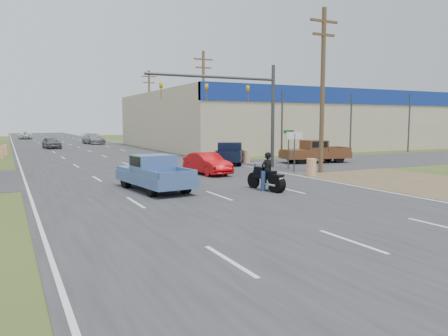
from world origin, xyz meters
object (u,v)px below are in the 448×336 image
blue_pickup (153,172)px  brown_pickup (314,151)px  distant_car_silver (94,139)px  distant_car_white (25,135)px  navy_pickup (230,153)px  red_convertible (207,164)px  rider (267,173)px  motorcycle (268,179)px  distant_car_grey (52,143)px

blue_pickup → brown_pickup: bearing=20.1°
distant_car_silver → distant_car_white: (-8.02, 24.47, -0.07)m
navy_pickup → red_convertible: bearing=-97.4°
rider → blue_pickup: 5.23m
blue_pickup → distant_car_silver: bearing=76.7°
rider → distant_car_white: 72.23m
red_convertible → rider: bearing=-96.9°
rider → navy_pickup: 13.08m
distant_car_silver → rider: bearing=-99.4°
motorcycle → distant_car_white: bearing=87.0°
red_convertible → distant_car_grey: 32.11m
red_convertible → motorcycle: 7.07m
motorcycle → rider: rider is taller
red_convertible → brown_pickup: size_ratio=0.71×
red_convertible → distant_car_silver: size_ratio=0.75×
navy_pickup → rider: bearing=-78.3°
navy_pickup → brown_pickup: (6.17, -2.13, 0.07)m
rider → blue_pickup: bearing=-36.9°
motorcycle → distant_car_white: size_ratio=0.49×
motorcycle → distant_car_silver: size_ratio=0.47×
rider → distant_car_white: rider is taller
distant_car_grey → distant_car_silver: 10.91m
motorcycle → blue_pickup: (-4.62, 2.53, 0.28)m
brown_pickup → distant_car_grey: brown_pickup is taller
rider → blue_pickup: rider is taller
red_convertible → motorcycle: size_ratio=1.61×
distant_car_grey → distant_car_white: (-1.61, 33.30, -0.00)m
brown_pickup → distant_car_white: size_ratio=1.12×
rider → navy_pickup: (4.46, 12.30, -0.02)m
red_convertible → distant_car_silver: 40.39m
distant_car_white → distant_car_silver: bearing=109.0°
navy_pickup → distant_car_white: bearing=132.9°
red_convertible → distant_car_grey: (-5.98, 31.55, 0.05)m
distant_car_grey → distant_car_silver: size_ratio=0.78×
brown_pickup → distant_car_silver: (-10.03, 37.22, -0.12)m
motorcycle → distant_car_grey: bearing=89.7°
rider → blue_pickup: (-4.61, 2.46, -0.00)m
rider → distant_car_silver: (0.60, 47.38, -0.08)m
distant_car_grey → blue_pickup: bearing=-95.3°
motorcycle → blue_pickup: size_ratio=0.47×
red_convertible → motorcycle: bearing=-96.7°
brown_pickup → distant_car_grey: (-16.43, 28.39, -0.19)m
distant_car_silver → distant_car_white: 25.75m
brown_pickup → motorcycle: bearing=144.3°
motorcycle → distant_car_silver: distant_car_silver is taller
red_convertible → navy_pickup: size_ratio=0.76×
red_convertible → blue_pickup: (-4.79, -4.54, 0.19)m
navy_pickup → distant_car_white: (-11.88, 59.55, -0.13)m
distant_car_grey → distant_car_silver: bearing=46.9°
navy_pickup → distant_car_white: 60.73m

